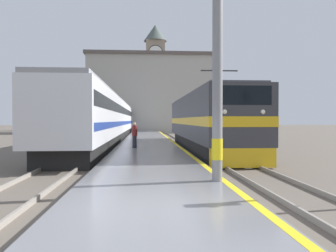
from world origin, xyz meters
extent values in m
plane|color=#60564C|center=(0.00, 30.00, 0.00)|extent=(200.00, 200.00, 0.00)
cube|color=slate|center=(0.00, 25.00, 0.17)|extent=(4.24, 140.00, 0.33)
cube|color=yellow|center=(1.97, 25.00, 0.34)|extent=(0.20, 140.00, 0.00)
cube|color=#60564C|center=(3.77, 25.00, 0.01)|extent=(2.83, 140.00, 0.02)
cube|color=gray|center=(3.06, 25.00, 0.09)|extent=(0.07, 140.00, 0.14)
cube|color=gray|center=(4.49, 25.00, 0.09)|extent=(0.07, 140.00, 0.14)
cube|color=#60564C|center=(-3.69, 25.00, 0.01)|extent=(2.84, 140.00, 0.02)
cube|color=gray|center=(-4.41, 25.00, 0.09)|extent=(0.07, 140.00, 0.14)
cube|color=gray|center=(-2.97, 25.00, 0.09)|extent=(0.07, 140.00, 0.14)
cube|color=black|center=(3.77, 15.24, 0.45)|extent=(2.46, 16.44, 0.90)
cube|color=#333338|center=(3.77, 15.24, 2.26)|extent=(2.90, 17.87, 2.72)
cube|color=gold|center=(3.77, 15.24, 1.99)|extent=(2.92, 17.89, 0.44)
cube|color=gold|center=(3.77, 6.46, 0.50)|extent=(2.76, 0.30, 0.81)
cube|color=black|center=(3.77, 6.37, 3.07)|extent=(2.32, 0.12, 0.80)
sphere|color=white|center=(2.98, 6.33, 2.40)|extent=(0.20, 0.20, 0.20)
sphere|color=white|center=(4.57, 6.33, 2.40)|extent=(0.20, 0.20, 0.20)
cube|color=#4C4C51|center=(3.77, 15.24, 3.68)|extent=(2.61, 16.98, 0.12)
cylinder|color=#333333|center=(3.77, 10.43, 4.24)|extent=(0.06, 0.63, 1.03)
cylinder|color=#333333|center=(3.77, 11.13, 4.24)|extent=(0.06, 0.63, 1.03)
cube|color=#262626|center=(3.77, 10.78, 4.74)|extent=(2.03, 0.08, 0.06)
cube|color=black|center=(-3.69, 26.03, 0.45)|extent=(2.46, 39.15, 0.90)
cube|color=silver|center=(-3.69, 26.03, 2.36)|extent=(2.90, 40.78, 2.91)
cube|color=black|center=(-3.69, 26.03, 2.94)|extent=(2.92, 39.97, 0.64)
cube|color=navy|center=(-3.69, 26.03, 1.77)|extent=(2.92, 39.97, 0.36)
cube|color=gray|center=(-3.69, 26.03, 3.91)|extent=(2.67, 40.78, 0.20)
cylinder|color=gray|center=(1.76, 2.28, 4.53)|extent=(0.29, 0.29, 8.40)
cylinder|color=yellow|center=(1.76, 2.28, 1.23)|extent=(0.31, 0.31, 0.60)
cylinder|color=#23232D|center=(-0.89, 13.47, 0.71)|extent=(0.26, 0.26, 0.75)
cylinder|color=maroon|center=(-0.89, 13.47, 1.39)|extent=(0.34, 0.34, 0.62)
sphere|color=tan|center=(-0.89, 13.47, 1.80)|extent=(0.20, 0.20, 0.20)
cube|color=gray|center=(1.96, 61.38, 9.21)|extent=(3.80, 3.80, 18.41)
cylinder|color=black|center=(1.96, 59.46, 15.75)|extent=(2.96, 0.06, 2.96)
cylinder|color=white|center=(1.96, 59.43, 15.75)|extent=(2.66, 0.10, 2.66)
cone|color=#47514C|center=(1.96, 61.38, 20.12)|extent=(4.75, 4.75, 3.42)
cube|color=#A8A399|center=(0.57, 48.02, 6.06)|extent=(19.43, 9.49, 12.12)
cube|color=#564C47|center=(0.57, 48.02, 12.37)|extent=(20.03, 10.09, 0.50)
camera|label=1|loc=(-0.28, -6.79, 2.05)|focal=35.00mm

